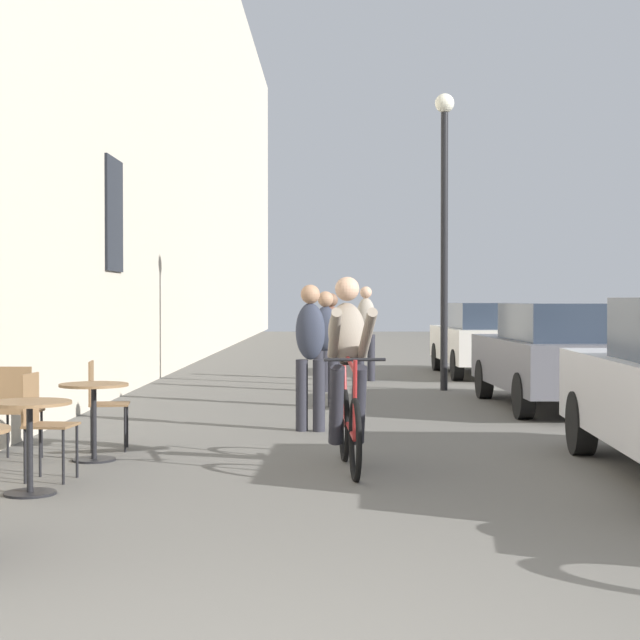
% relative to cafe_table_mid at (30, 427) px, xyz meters
% --- Properties ---
extents(building_facade_left, '(0.54, 68.00, 12.32)m').
position_rel_cafe_table_mid_xyz_m(building_facade_left, '(-1.21, 9.98, 5.64)').
color(building_facade_left, '#B7AD99').
rests_on(building_facade_left, ground_plane).
extents(cafe_table_mid, '(0.64, 0.64, 0.72)m').
position_rel_cafe_table_mid_xyz_m(cafe_table_mid, '(0.00, 0.00, 0.00)').
color(cafe_table_mid, black).
rests_on(cafe_table_mid, ground_plane).
extents(cafe_chair_mid_toward_street, '(0.41, 0.41, 0.89)m').
position_rel_cafe_table_mid_xyz_m(cafe_chair_mid_toward_street, '(-0.08, 0.60, -0.00)').
color(cafe_chair_mid_toward_street, black).
rests_on(cafe_chair_mid_toward_street, ground_plane).
extents(cafe_table_far, '(0.64, 0.64, 0.72)m').
position_rel_cafe_table_mid_xyz_m(cafe_table_far, '(0.11, 1.64, 0.00)').
color(cafe_table_far, black).
rests_on(cafe_table_far, ground_plane).
extents(cafe_chair_far_toward_street, '(0.43, 0.43, 0.89)m').
position_rel_cafe_table_mid_xyz_m(cafe_chair_far_toward_street, '(0.03, 2.29, -0.00)').
color(cafe_chair_far_toward_street, black).
rests_on(cafe_chair_far_toward_street, ground_plane).
extents(cafe_chair_far_toward_wall, '(0.38, 0.38, 0.89)m').
position_rel_cafe_table_mid_xyz_m(cafe_chair_far_toward_wall, '(-0.59, 1.56, -0.00)').
color(cafe_chair_far_toward_wall, black).
rests_on(cafe_chair_far_toward_wall, ground_plane).
extents(cyclist_on_bicycle, '(0.52, 1.76, 1.74)m').
position_rel_cafe_table_mid_xyz_m(cyclist_on_bicycle, '(2.47, 1.30, 0.29)').
color(cyclist_on_bicycle, black).
rests_on(cyclist_on_bicycle, ground_plane).
extents(pedestrian_near, '(0.38, 0.30, 1.67)m').
position_rel_cafe_table_mid_xyz_m(pedestrian_near, '(2.08, 3.77, 0.42)').
color(pedestrian_near, '#26262D').
rests_on(pedestrian_near, ground_plane).
extents(pedestrian_mid, '(0.34, 0.24, 1.62)m').
position_rel_cafe_table_mid_xyz_m(pedestrian_mid, '(2.24, 6.37, 0.39)').
color(pedestrian_mid, '#26262D').
rests_on(pedestrian_mid, ground_plane).
extents(pedestrian_far, '(0.38, 0.29, 1.61)m').
position_rel_cafe_table_mid_xyz_m(pedestrian_far, '(2.31, 8.70, 0.38)').
color(pedestrian_far, '#26262D').
rests_on(pedestrian_far, ground_plane).
extents(pedestrian_furthest, '(0.35, 0.25, 1.75)m').
position_rel_cafe_table_mid_xyz_m(pedestrian_furthest, '(2.95, 10.93, 0.47)').
color(pedestrian_furthest, '#26262D').
rests_on(pedestrian_furthest, ground_plane).
extents(street_lamp, '(0.32, 0.32, 4.90)m').
position_rel_cafe_table_mid_xyz_m(street_lamp, '(4.18, 9.00, 2.59)').
color(street_lamp, black).
rests_on(street_lamp, ground_plane).
extents(parked_car_second, '(1.84, 4.14, 1.45)m').
position_rel_cafe_table_mid_xyz_m(parked_car_second, '(5.46, 6.21, 0.23)').
color(parked_car_second, '#595960').
rests_on(parked_car_second, ground_plane).
extents(parked_car_third, '(1.82, 4.10, 1.44)m').
position_rel_cafe_table_mid_xyz_m(parked_car_third, '(5.38, 12.27, 0.23)').
color(parked_car_third, beige).
rests_on(parked_car_third, ground_plane).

